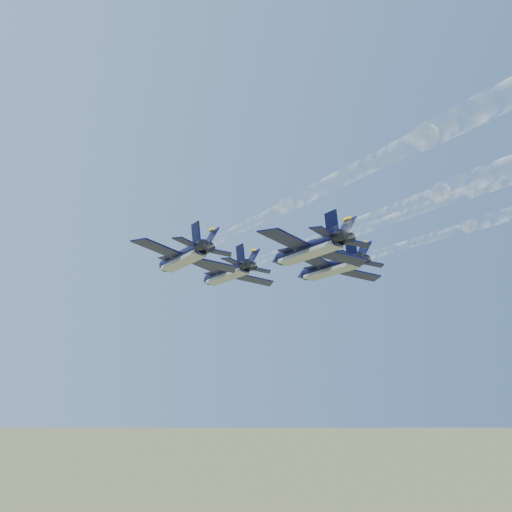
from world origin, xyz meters
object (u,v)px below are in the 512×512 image
jet_left (182,257)px  jet_right (330,268)px  jet_lead (226,273)px  jet_slot (308,249)px

jet_left → jet_right: (20.07, -2.48, 0.00)m
jet_lead → jet_slot: same height
jet_lead → jet_right: (8.46, -12.16, 0.00)m
jet_left → jet_slot: (9.02, -12.57, 0.00)m
jet_lead → jet_slot: size_ratio=1.00×
jet_left → jet_slot: bearing=-46.9°
jet_left → jet_lead: bearing=47.2°
jet_lead → jet_slot: (-2.58, -22.24, 0.00)m
jet_lead → jet_right: 14.81m
jet_right → jet_slot: size_ratio=1.00×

